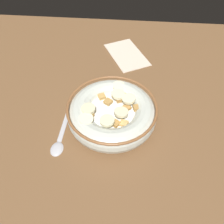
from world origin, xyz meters
The scene contains 4 objects.
ground_plane centered at (0.00, 0.00, -1.00)cm, with size 94.06×94.06×2.00cm, color brown.
cereal_bowl centered at (-0.02, 0.00, 2.81)cm, with size 19.69×19.69×5.90cm.
spoon centered at (6.47, -10.72, 0.33)cm, with size 13.53×2.81×0.80cm.
folded_napkin centered at (-25.70, 2.19, 0.15)cm, with size 15.08×9.05×0.30cm, color beige.
Camera 1 is at (31.76, 2.82, 40.53)cm, focal length 35.85 mm.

